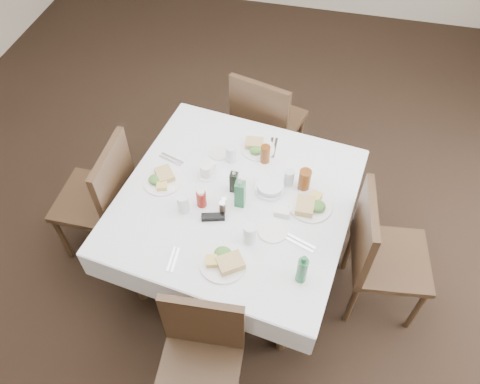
{
  "coord_description": "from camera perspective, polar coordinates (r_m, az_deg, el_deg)",
  "views": [
    {
      "loc": [
        0.59,
        -2.01,
        3.07
      ],
      "look_at": [
        0.17,
        -0.21,
        0.8
      ],
      "focal_mm": 35.0,
      "sensor_mm": 36.0,
      "label": 1
    }
  ],
  "objects": [
    {
      "name": "water_s",
      "position": [
        2.7,
        1.19,
        -5.12
      ],
      "size": [
        0.07,
        0.07,
        0.14
      ],
      "color": "silver",
      "rests_on": "dining_table"
    },
    {
      "name": "dining_table",
      "position": [
        3.0,
        -0.55,
        -1.57
      ],
      "size": [
        1.6,
        1.6,
        0.76
      ],
      "color": "#311F10",
      "rests_on": "ground"
    },
    {
      "name": "side_plate_b",
      "position": [
        2.79,
        4.0,
        -4.69
      ],
      "size": [
        0.18,
        0.18,
        0.01
      ],
      "color": "white",
      "rests_on": "dining_table"
    },
    {
      "name": "water_w",
      "position": [
        2.85,
        -6.94,
        -1.43
      ],
      "size": [
        0.07,
        0.07,
        0.13
      ],
      "color": "silver",
      "rests_on": "dining_table"
    },
    {
      "name": "bread_basket",
      "position": [
        2.96,
        3.66,
        0.59
      ],
      "size": [
        0.19,
        0.19,
        0.06
      ],
      "color": "silver",
      "rests_on": "dining_table"
    },
    {
      "name": "sugar_caddy",
      "position": [
        2.85,
        5.14,
        -2.5
      ],
      "size": [
        0.09,
        0.05,
        0.05
      ],
      "color": "white",
      "rests_on": "dining_table"
    },
    {
      "name": "coffee_mug",
      "position": [
        3.04,
        -4.07,
        2.61
      ],
      "size": [
        0.13,
        0.13,
        0.09
      ],
      "color": "white",
      "rests_on": "dining_table"
    },
    {
      "name": "chair_west",
      "position": [
        3.33,
        -16.33,
        -0.27
      ],
      "size": [
        0.48,
        0.48,
        1.01
      ],
      "color": "#311F10",
      "rests_on": "ground"
    },
    {
      "name": "side_plate_a",
      "position": [
        3.2,
        -2.56,
        4.79
      ],
      "size": [
        0.14,
        0.14,
        0.01
      ],
      "color": "white",
      "rests_on": "dining_table"
    },
    {
      "name": "cutlery_s",
      "position": [
        2.71,
        -8.14,
        -8.14
      ],
      "size": [
        0.05,
        0.16,
        0.01
      ],
      "color": "silver",
      "rests_on": "dining_table"
    },
    {
      "name": "water_e",
      "position": [
        2.99,
        6.0,
        1.76
      ],
      "size": [
        0.06,
        0.06,
        0.12
      ],
      "color": "silver",
      "rests_on": "dining_table"
    },
    {
      "name": "chair_north",
      "position": [
        3.72,
        3.05,
        8.77
      ],
      "size": [
        0.59,
        0.59,
        1.01
      ],
      "color": "#311F10",
      "rests_on": "ground"
    },
    {
      "name": "oil_cruet_green",
      "position": [
        2.83,
        0.01,
        -0.11
      ],
      "size": [
        0.06,
        0.06,
        0.25
      ],
      "color": "#1F6037",
      "rests_on": "dining_table"
    },
    {
      "name": "cutlery_n",
      "position": [
        3.24,
        4.0,
        5.42
      ],
      "size": [
        0.05,
        0.2,
        0.01
      ],
      "color": "silver",
      "rests_on": "dining_table"
    },
    {
      "name": "cutlery_w",
      "position": [
        3.19,
        -8.37,
        3.95
      ],
      "size": [
        0.18,
        0.1,
        0.01
      ],
      "color": "silver",
      "rests_on": "dining_table"
    },
    {
      "name": "water_n",
      "position": [
        3.11,
        -1.12,
        4.66
      ],
      "size": [
        0.07,
        0.07,
        0.12
      ],
      "color": "silver",
      "rests_on": "dining_table"
    },
    {
      "name": "pepper_shaker",
      "position": [
        2.84,
        -2.17,
        -1.85
      ],
      "size": [
        0.04,
        0.04,
        0.09
      ],
      "color": "#402D22",
      "rests_on": "dining_table"
    },
    {
      "name": "meal_east",
      "position": [
        2.91,
        8.57,
        -1.57
      ],
      "size": [
        0.27,
        0.27,
        0.06
      ],
      "color": "white",
      "rests_on": "dining_table"
    },
    {
      "name": "salt_shaker",
      "position": [
        2.88,
        -1.95,
        -1.27
      ],
      "size": [
        0.03,
        0.03,
        0.07
      ],
      "color": "white",
      "rests_on": "dining_table"
    },
    {
      "name": "iced_tea_a",
      "position": [
        3.1,
        3.09,
        4.65
      ],
      "size": [
        0.06,
        0.06,
        0.13
      ],
      "color": "brown",
      "rests_on": "dining_table"
    },
    {
      "name": "iced_tea_b",
      "position": [
        2.96,
        7.87,
        1.45
      ],
      "size": [
        0.08,
        0.08,
        0.16
      ],
      "color": "brown",
      "rests_on": "dining_table"
    },
    {
      "name": "meal_west",
      "position": [
        3.05,
        -9.52,
        1.54
      ],
      "size": [
        0.24,
        0.24,
        0.05
      ],
      "color": "white",
      "rests_on": "dining_table"
    },
    {
      "name": "meal_south",
      "position": [
        2.66,
        -1.91,
        -8.4
      ],
      "size": [
        0.27,
        0.27,
        0.06
      ],
      "color": "white",
      "rests_on": "dining_table"
    },
    {
      "name": "room_shell",
      "position": [
        2.49,
        -2.81,
        17.89
      ],
      "size": [
        6.04,
        7.04,
        2.8
      ],
      "color": "#C1B59D",
      "rests_on": "ground"
    },
    {
      "name": "oil_cruet_dark",
      "position": [
        2.92,
        -0.74,
        1.31
      ],
      "size": [
        0.05,
        0.05,
        0.2
      ],
      "color": "black",
      "rests_on": "dining_table"
    },
    {
      "name": "chair_east",
      "position": [
        3.05,
        16.42,
        -6.84
      ],
      "size": [
        0.54,
        0.54,
        1.02
      ],
      "color": "#311F10",
      "rests_on": "ground"
    },
    {
      "name": "meal_north",
      "position": [
        3.21,
        2.08,
        5.47
      ],
      "size": [
        0.23,
        0.23,
        0.05
      ],
      "color": "white",
      "rests_on": "dining_table"
    },
    {
      "name": "ground_plane",
      "position": [
        3.71,
        -1.8,
        -4.84
      ],
      "size": [
        7.0,
        7.0,
        0.0
      ],
      "primitive_type": "plane",
      "color": "black"
    },
    {
      "name": "ketchup_bottle",
      "position": [
        2.87,
        -4.73,
        -0.78
      ],
      "size": [
        0.06,
        0.06,
        0.13
      ],
      "color": "maroon",
      "rests_on": "dining_table"
    },
    {
      "name": "cutlery_e",
      "position": [
        2.76,
        7.33,
        -6.17
      ],
      "size": [
        0.19,
        0.11,
        0.01
      ],
      "color": "silver",
      "rests_on": "dining_table"
    },
    {
      "name": "green_bottle",
      "position": [
        2.56,
        7.57,
        -9.4
      ],
      "size": [
        0.06,
        0.06,
        0.22
      ],
      "color": "#1F6037",
      "rests_on": "dining_table"
    },
    {
      "name": "chair_south",
      "position": [
        2.7,
        -4.81,
        -19.17
      ],
      "size": [
        0.48,
        0.48,
        0.94
      ],
      "color": "#311F10",
      "rests_on": "ground"
    },
    {
      "name": "sunglasses",
      "position": [
        2.84,
        -3.29,
        -3.06
      ],
      "size": [
        0.15,
        0.08,
        0.03
      ],
      "color": "black",
      "rests_on": "dining_table"
    }
  ]
}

